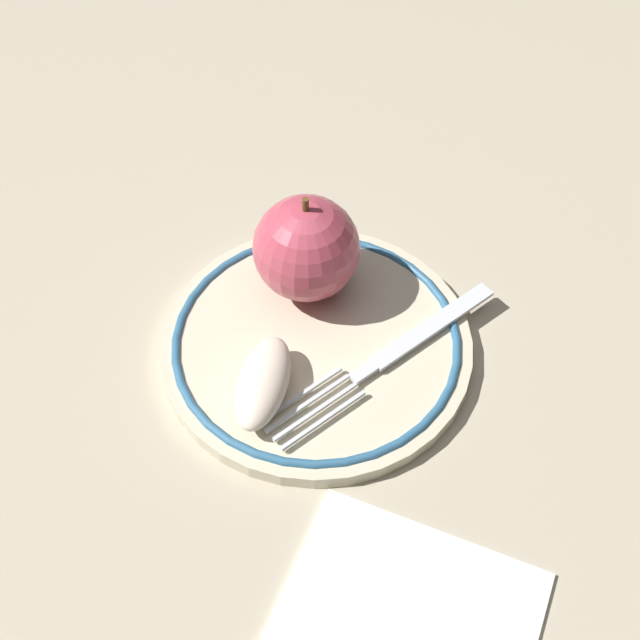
{
  "coord_description": "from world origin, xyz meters",
  "views": [
    {
      "loc": [
        -0.08,
        0.37,
        0.49
      ],
      "look_at": [
        -0.0,
        0.02,
        0.03
      ],
      "focal_mm": 50.0,
      "sensor_mm": 36.0,
      "label": 1
    }
  ],
  "objects": [
    {
      "name": "apple_red_whole",
      "position": [
        0.02,
        -0.03,
        0.05
      ],
      "size": [
        0.07,
        0.07,
        0.08
      ],
      "color": "#B84253",
      "rests_on": "plate"
    },
    {
      "name": "fork",
      "position": [
        -0.05,
        0.02,
        0.02
      ],
      "size": [
        0.14,
        0.16,
        0.0
      ],
      "rotation": [
        0.0,
        0.0,
        0.88
      ],
      "color": "silver",
      "rests_on": "plate"
    },
    {
      "name": "plate",
      "position": [
        -0.0,
        0.02,
        0.01
      ],
      "size": [
        0.21,
        0.21,
        0.01
      ],
      "color": "beige",
      "rests_on": "ground_plane"
    },
    {
      "name": "apple_slice_front",
      "position": [
        0.02,
        0.07,
        0.03
      ],
      "size": [
        0.03,
        0.07,
        0.02
      ],
      "primitive_type": "ellipsoid",
      "rotation": [
        0.0,
        0.0,
        1.56
      ],
      "color": "#F7DEC5",
      "rests_on": "plate"
    },
    {
      "name": "ground_plane",
      "position": [
        0.0,
        0.0,
        0.0
      ],
      "size": [
        2.0,
        2.0,
        0.0
      ],
      "primitive_type": "plane",
      "color": "#B1A48B"
    },
    {
      "name": "napkin_folded",
      "position": [
        -0.09,
        0.19,
        0.0
      ],
      "size": [
        0.16,
        0.14,
        0.01
      ],
      "primitive_type": "cube",
      "rotation": [
        0.0,
        0.0,
        -0.19
      ],
      "color": "white",
      "rests_on": "ground_plane"
    }
  ]
}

